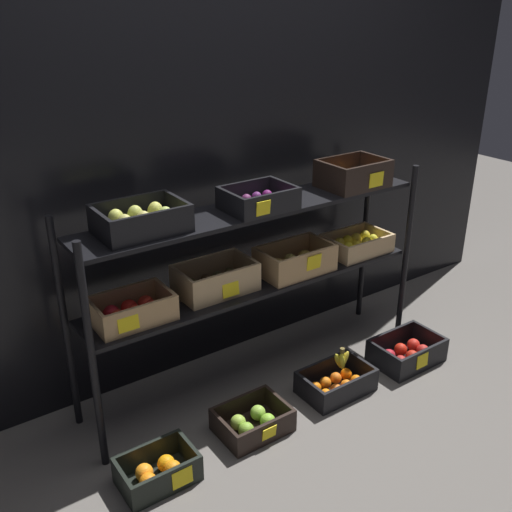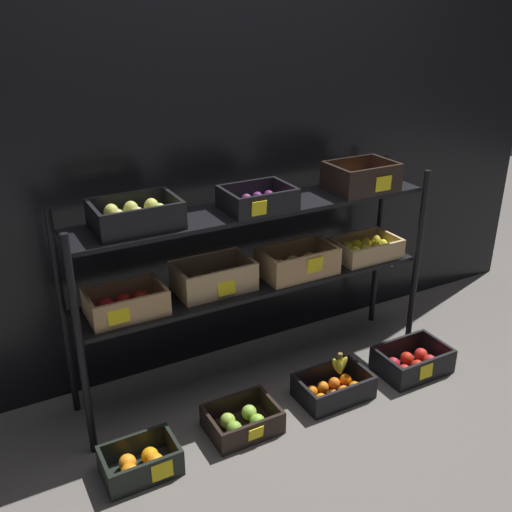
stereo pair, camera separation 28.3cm
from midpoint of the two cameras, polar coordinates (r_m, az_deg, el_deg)
ground_plane at (r=3.17m, az=-2.61°, el=-11.41°), size 10.00×10.00×0.00m
storefront_wall at (r=2.97m, az=-6.84°, el=10.76°), size 4.19×0.12×2.32m
display_rack at (r=2.81m, az=-2.82°, el=0.72°), size 1.92×0.36×1.07m
crate_ground_orange at (r=2.61m, az=-12.74°, el=-19.79°), size 0.31×0.21×0.12m
crate_ground_apple_green at (r=2.79m, az=-3.34°, el=-15.83°), size 0.32×0.25×0.11m
crate_ground_tangerine at (r=3.03m, az=5.05°, el=-12.27°), size 0.36×0.23×0.12m
crate_ground_apple_red at (r=3.31m, az=11.98°, el=-9.23°), size 0.38×0.26×0.14m
banana_bunch_loose at (r=2.97m, az=5.57°, el=-10.05°), size 0.10×0.05×0.12m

